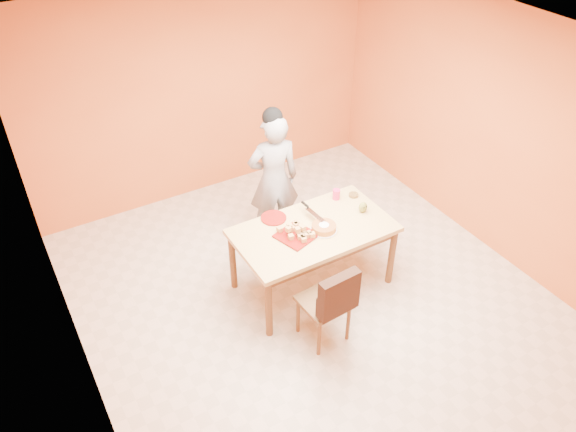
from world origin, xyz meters
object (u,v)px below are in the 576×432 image
pastry_platter (296,236)px  magenta_glass (336,194)px  dining_table (313,236)px  dining_chair (325,301)px  sponge_cake (324,227)px  red_dinner_plate (274,218)px  checker_tin (354,195)px  person (274,179)px  egg_ornament (363,207)px

pastry_platter → magenta_glass: magenta_glass is taller
dining_table → pastry_platter: 0.24m
dining_chair → pastry_platter: dining_chair is taller
sponge_cake → pastry_platter: bearing=168.4°
red_dinner_plate → magenta_glass: size_ratio=2.33×
dining_table → checker_tin: (0.68, 0.26, 0.11)m
person → magenta_glass: person is taller
dining_table → dining_chair: size_ratio=1.72×
egg_ornament → sponge_cake: bearing=176.3°
dining_table → person: 0.95m
dining_chair → sponge_cake: dining_chair is taller
person → checker_tin: person is taller
pastry_platter → sponge_cake: 0.30m
pastry_platter → magenta_glass: bearing=25.4°
dining_chair → magenta_glass: dining_chair is taller
pastry_platter → checker_tin: bearing=17.2°
dining_table → sponge_cake: size_ratio=6.46×
red_dinner_plate → dining_table: bearing=-52.8°
dining_chair → magenta_glass: 1.32m
pastry_platter → checker_tin: (0.90, 0.28, 0.01)m
dining_chair → checker_tin: (0.98, 0.94, 0.29)m
red_dinner_plate → checker_tin: size_ratio=2.56×
person → red_dinner_plate: 0.67m
person → red_dinner_plate: person is taller
dining_chair → person: bearing=74.0°
dining_table → pastry_platter: (-0.22, -0.02, 0.10)m
egg_ornament → pastry_platter: bearing=170.0°
pastry_platter → magenta_glass: 0.78m
dining_table → sponge_cake: bearing=-47.4°
egg_ornament → checker_tin: size_ratio=1.16×
sponge_cake → egg_ornament: 0.53m
dining_chair → checker_tin: size_ratio=8.97×
dining_chair → magenta_glass: (0.79, 1.00, 0.33)m
dining_chair → pastry_platter: size_ratio=2.75×
dining_chair → pastry_platter: bearing=79.7°
person → sponge_cake: size_ratio=6.47×
person → pastry_platter: person is taller
pastry_platter → sponge_cake: sponge_cake is taller
person → egg_ornament: 1.09m
dining_table → person: bearing=86.1°
pastry_platter → red_dinner_plate: pastry_platter is taller
checker_tin → red_dinner_plate: bearing=174.6°
pastry_platter → red_dinner_plate: (-0.05, 0.37, -0.00)m
egg_ornament → magenta_glass: bearing=97.1°
sponge_cake → checker_tin: 0.70m
dining_table → pastry_platter: bearing=-175.4°
checker_tin → pastry_platter: bearing=-162.8°
person → dining_table: bearing=99.4°
dining_table → dining_chair: dining_chair is taller
dining_table → magenta_glass: bearing=33.0°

